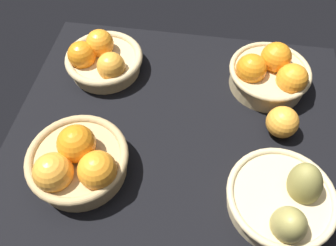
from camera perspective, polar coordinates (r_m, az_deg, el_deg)
market_tray at (r=85.25cm, az=1.99°, el=-1.62°), size 84.00×72.00×3.00cm
basket_far_right at (r=93.37cm, az=16.89°, el=8.05°), size 21.43×21.43×12.04cm
basket_near_left at (r=75.80cm, az=-15.03°, el=-6.38°), size 22.41×22.41×13.12cm
basket_near_right_pears at (r=74.60cm, az=19.07°, el=-12.32°), size 22.69×23.51×13.56cm
basket_far_left at (r=95.81cm, az=-11.08°, el=10.59°), size 21.40×21.40×10.87cm
loose_orange_front_gap at (r=84.97cm, az=18.83°, el=0.14°), size 7.78×7.78×7.78cm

